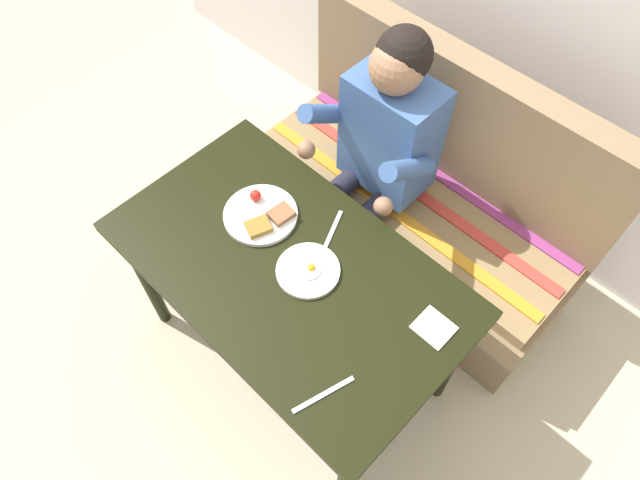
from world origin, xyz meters
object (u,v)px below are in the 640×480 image
(person, at_px, (378,147))
(fork, at_px, (333,230))
(table, at_px, (289,278))
(couch, at_px, (418,205))
(plate_eggs, at_px, (308,270))
(plate_breakfast, at_px, (262,215))
(napkin, at_px, (434,328))
(knife, at_px, (323,395))

(person, xyz_separation_m, fork, (0.13, -0.39, -0.01))
(table, bearing_deg, couch, 90.00)
(couch, relative_size, person, 1.19)
(plate_eggs, bearing_deg, person, 108.55)
(table, xyz_separation_m, person, (-0.13, 0.59, 0.09))
(couch, bearing_deg, plate_breakfast, -106.43)
(plate_eggs, bearing_deg, fork, 107.40)
(table, xyz_separation_m, couch, (0.00, 0.76, -0.32))
(couch, xyz_separation_m, fork, (0.01, -0.56, 0.40))
(plate_breakfast, xyz_separation_m, napkin, (0.68, 0.08, -0.01))
(couch, bearing_deg, person, -125.58)
(couch, bearing_deg, plate_eggs, -85.12)
(plate_eggs, height_order, fork, plate_eggs)
(napkin, distance_m, knife, 0.40)
(plate_breakfast, bearing_deg, person, 81.31)
(person, height_order, fork, person)
(plate_breakfast, xyz_separation_m, knife, (0.58, -0.30, -0.01))
(couch, distance_m, person, 0.46)
(table, height_order, couch, couch)
(couch, bearing_deg, knife, -69.02)
(person, bearing_deg, table, -78.02)
(person, xyz_separation_m, knife, (0.51, -0.82, -0.01))
(table, height_order, knife, knife)
(person, distance_m, napkin, 0.74)
(table, distance_m, plate_eggs, 0.11)
(plate_breakfast, bearing_deg, fork, 31.49)
(person, relative_size, knife, 6.06)
(plate_eggs, xyz_separation_m, knife, (0.32, -0.26, -0.01))
(person, bearing_deg, plate_breakfast, -98.69)
(person, relative_size, fork, 7.13)
(napkin, bearing_deg, couch, 128.14)
(plate_breakfast, height_order, napkin, plate_breakfast)
(plate_breakfast, distance_m, knife, 0.66)
(fork, xyz_separation_m, knife, (0.37, -0.43, 0.00))
(plate_breakfast, distance_m, fork, 0.25)
(napkin, xyz_separation_m, knife, (-0.10, -0.38, -0.00))
(person, bearing_deg, knife, -58.26)
(table, relative_size, plate_eggs, 5.75)
(couch, distance_m, fork, 0.69)
(table, xyz_separation_m, fork, (0.01, 0.20, 0.08))
(plate_breakfast, height_order, fork, plate_breakfast)
(person, relative_size, napkin, 10.74)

